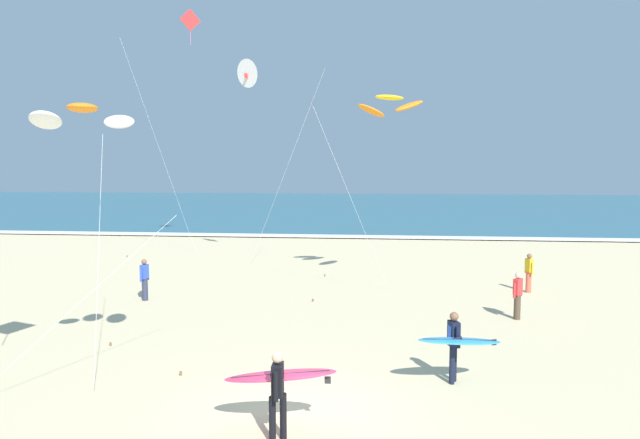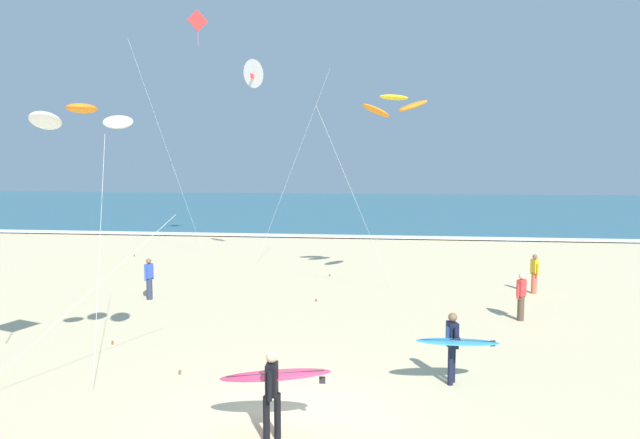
# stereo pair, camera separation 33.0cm
# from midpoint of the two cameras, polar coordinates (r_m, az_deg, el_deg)

# --- Properties ---
(ground_plane) EXTENTS (160.00, 160.00, 0.00)m
(ground_plane) POSITION_cam_midpoint_polar(r_m,az_deg,el_deg) (12.13, -3.37, -19.54)
(ground_plane) COLOR beige
(ocean_water) EXTENTS (160.00, 60.00, 0.08)m
(ocean_water) POSITION_cam_midpoint_polar(r_m,az_deg,el_deg) (69.56, 4.35, 1.32)
(ocean_water) COLOR #2D6075
(ocean_water) RESTS_ON ground
(shoreline_foam) EXTENTS (160.00, 1.74, 0.01)m
(shoreline_foam) POSITION_cam_midpoint_polar(r_m,az_deg,el_deg) (40.01, 3.23, -1.73)
(shoreline_foam) COLOR white
(shoreline_foam) RESTS_ON ocean_water
(surfer_lead) EXTENTS (2.20, 0.98, 1.71)m
(surfer_lead) POSITION_cam_midpoint_polar(r_m,az_deg,el_deg) (11.08, -5.07, -16.14)
(surfer_lead) COLOR black
(surfer_lead) RESTS_ON ground
(surfer_trailing) EXTENTS (2.07, 1.14, 1.71)m
(surfer_trailing) POSITION_cam_midpoint_polar(r_m,az_deg,el_deg) (13.72, 12.97, -11.98)
(surfer_trailing) COLOR black
(surfer_trailing) RESTS_ON ground
(kite_arc_golden_near) EXTENTS (4.33, 3.95, 7.94)m
(kite_arc_golden_near) POSITION_cam_midpoint_polar(r_m,az_deg,el_deg) (23.17, 6.63, 11.45)
(kite_arc_golden_near) COLOR orange
(kite_arc_golden_near) RESTS_ON ground
(kite_arc_amber_mid) EXTENTS (2.38, 4.07, 6.47)m
(kite_arc_amber_mid) POSITION_cam_midpoint_polar(r_m,az_deg,el_deg) (13.41, -23.56, 9.49)
(kite_arc_amber_mid) COLOR white
(kite_arc_amber_mid) RESTS_ON ground
(kite_delta_ivory_far) EXTENTS (4.85, 3.22, 10.43)m
(kite_delta_ivory_far) POSITION_cam_midpoint_polar(r_m,az_deg,el_deg) (29.31, -7.61, 14.41)
(kite_delta_ivory_far) COLOR white
(kite_delta_ivory_far) RESTS_ON ground
(kite_diamond_scarlet_high) EXTENTS (3.64, 2.89, 14.07)m
(kite_diamond_scarlet_high) POSITION_cam_midpoint_polar(r_m,az_deg,el_deg) (34.93, -13.53, 18.18)
(kite_diamond_scarlet_high) COLOR red
(kite_diamond_scarlet_high) RESTS_ON ground
(bystander_blue_top) EXTENTS (0.26, 0.49, 1.59)m
(bystander_blue_top) POSITION_cam_midpoint_polar(r_m,az_deg,el_deg) (22.54, -17.75, -5.80)
(bystander_blue_top) COLOR #2D334C
(bystander_blue_top) RESTS_ON ground
(bystander_yellow_top) EXTENTS (0.29, 0.47, 1.59)m
(bystander_yellow_top) POSITION_cam_midpoint_polar(r_m,az_deg,el_deg) (24.25, 20.04, -5.08)
(bystander_yellow_top) COLOR #D8593F
(bystander_yellow_top) RESTS_ON ground
(bystander_red_top) EXTENTS (0.37, 0.39, 1.59)m
(bystander_red_top) POSITION_cam_midpoint_polar(r_m,az_deg,el_deg) (19.95, 18.94, -7.29)
(bystander_red_top) COLOR #4C3D2D
(bystander_red_top) RESTS_ON ground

